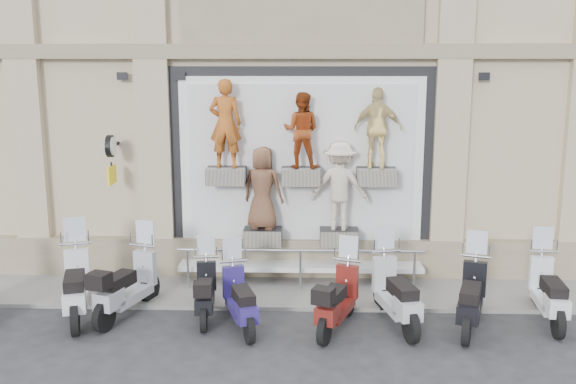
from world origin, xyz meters
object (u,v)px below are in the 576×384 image
(scooter_d, at_px, (205,281))
(scooter_f, at_px, (338,287))
(scooter_g, at_px, (396,281))
(scooter_h, at_px, (472,285))
(scooter_c, at_px, (127,273))
(scooter_i, at_px, (550,279))
(scooter_b, at_px, (75,273))
(scooter_e, at_px, (240,288))
(guard_rail, at_px, (300,271))
(clock_sign_bracket, at_px, (111,153))

(scooter_d, relative_size, scooter_f, 0.91)
(scooter_g, bearing_deg, scooter_h, -17.60)
(scooter_c, bearing_deg, scooter_i, 17.50)
(scooter_b, bearing_deg, scooter_f, -21.29)
(scooter_e, bearing_deg, scooter_i, -14.00)
(scooter_b, bearing_deg, scooter_d, -14.89)
(scooter_d, bearing_deg, scooter_e, -38.09)
(scooter_h, bearing_deg, guard_rail, 169.40)
(guard_rail, bearing_deg, scooter_f, -69.50)
(scooter_f, relative_size, scooter_h, 0.95)
(clock_sign_bracket, height_order, scooter_i, clock_sign_bracket)
(scooter_g, bearing_deg, scooter_b, 165.67)
(scooter_b, relative_size, scooter_f, 1.13)
(clock_sign_bracket, relative_size, scooter_e, 0.55)
(scooter_e, bearing_deg, scooter_b, 154.92)
(scooter_b, height_order, scooter_f, scooter_b)
(scooter_b, xyz_separation_m, scooter_i, (8.58, 0.10, -0.07))
(guard_rail, xyz_separation_m, scooter_d, (-1.73, -1.35, 0.24))
(scooter_f, bearing_deg, scooter_h, 22.67)
(scooter_e, height_order, scooter_h, scooter_h)
(scooter_e, height_order, scooter_f, scooter_f)
(guard_rail, xyz_separation_m, scooter_e, (-1.04, -1.78, 0.28))
(guard_rail, relative_size, scooter_b, 2.35)
(scooter_d, bearing_deg, guard_rail, 32.10)
(scooter_g, bearing_deg, scooter_c, 163.87)
(scooter_b, xyz_separation_m, scooter_d, (2.36, 0.09, -0.17))
(guard_rail, xyz_separation_m, clock_sign_bracket, (-3.90, 0.47, 2.34))
(scooter_e, relative_size, scooter_i, 0.93)
(scooter_c, xyz_separation_m, scooter_i, (7.67, -0.03, -0.03))
(scooter_c, bearing_deg, scooter_g, 14.48)
(scooter_e, height_order, scooter_g, scooter_g)
(scooter_h, bearing_deg, scooter_c, -164.91)
(guard_rail, xyz_separation_m, scooter_c, (-3.18, -1.30, 0.37))
(scooter_c, distance_m, scooter_g, 4.90)
(scooter_b, bearing_deg, guard_rail, 2.32)
(scooter_e, bearing_deg, guard_rail, 41.02)
(scooter_c, relative_size, scooter_h, 1.02)
(scooter_f, height_order, scooter_h, scooter_h)
(scooter_d, xyz_separation_m, scooter_e, (0.69, -0.43, 0.04))
(scooter_f, distance_m, scooter_g, 1.07)
(scooter_d, xyz_separation_m, scooter_f, (2.40, -0.44, 0.07))
(guard_rail, xyz_separation_m, scooter_i, (4.49, -1.34, 0.34))
(guard_rail, distance_m, scooter_e, 2.08)
(scooter_g, bearing_deg, scooter_f, 178.32)
(scooter_b, xyz_separation_m, scooter_g, (5.80, -0.15, -0.03))
(scooter_e, bearing_deg, scooter_d, 129.11)
(scooter_e, relative_size, scooter_f, 0.97)
(scooter_b, bearing_deg, scooter_h, -19.09)
(scooter_f, bearing_deg, scooter_c, -166.91)
(scooter_h, bearing_deg, scooter_i, 32.20)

